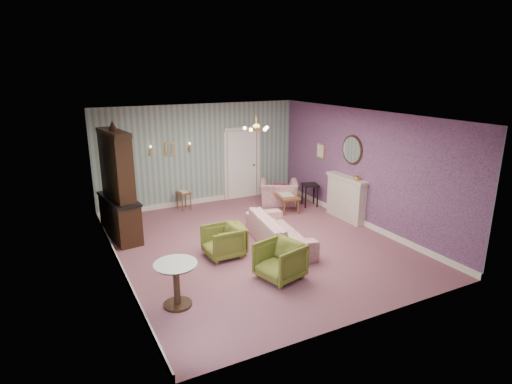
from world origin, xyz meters
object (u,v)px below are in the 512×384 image
fireplace (346,198)px  coffee_table (286,202)px  olive_chair_b (222,240)px  side_table_black (310,195)px  olive_chair_c (229,238)px  dresser (117,182)px  wingback_chair (279,189)px  olive_chair_a (280,259)px  sofa_chintz (279,226)px  pedestal_table (177,284)px

fireplace → coffee_table: (-1.03, 1.32, -0.35)m
olive_chair_b → side_table_black: (3.60, 2.02, -0.04)m
olive_chair_c → olive_chair_b: bearing=-53.1°
dresser → olive_chair_b: bearing=-58.1°
fireplace → wingback_chair: bearing=115.4°
olive_chair_a → sofa_chintz: sofa_chintz is taller
olive_chair_c → wingback_chair: 3.66m
olive_chair_c → sofa_chintz: bearing=91.0°
wingback_chair → dresser: size_ratio=0.40×
olive_chair_b → side_table_black: 4.12m
side_table_black → dresser: bearing=179.4°
olive_chair_a → fireplace: bearing=107.9°
olive_chair_a → side_table_black: 4.55m
olive_chair_c → coffee_table: olive_chair_c is taller
wingback_chair → side_table_black: wingback_chair is taller
side_table_black → pedestal_table: (-5.03, -3.47, 0.07)m
dresser → coffee_table: dresser is taller
pedestal_table → olive_chair_a: bearing=1.5°
fireplace → pedestal_table: size_ratio=1.77×
dresser → fireplace: 5.74m
olive_chair_b → wingback_chair: (2.89, 2.59, 0.10)m
dresser → fireplace: bearing=-21.8°
coffee_table → olive_chair_c: bearing=-144.0°
sofa_chintz → olive_chair_c: bearing=93.1°
pedestal_table → dresser: bearing=94.3°
fireplace → side_table_black: bearing=98.9°
olive_chair_b → pedestal_table: bearing=-46.2°
side_table_black → pedestal_table: 6.11m
olive_chair_a → sofa_chintz: (0.80, 1.39, 0.05)m
sofa_chintz → fireplace: bearing=-65.6°
olive_chair_a → coffee_table: olive_chair_a is taller
olive_chair_b → side_table_black: size_ratio=1.13×
sofa_chintz → dresser: size_ratio=0.85×
dresser → fireplace: size_ratio=1.92×
olive_chair_b → side_table_black: bearing=118.0°
olive_chair_a → wingback_chair: wingback_chair is taller
wingback_chair → coffee_table: size_ratio=1.16×
sofa_chintz → side_table_black: size_ratio=3.47×
side_table_black → coffee_table: bearing=-177.9°
coffee_table → dresser: bearing=178.9°
side_table_black → olive_chair_c: bearing=-150.7°
side_table_black → wingback_chair: bearing=140.7°
fireplace → dresser: bearing=165.7°
olive_chair_c → coffee_table: bearing=132.7°
olive_chair_c → coffee_table: size_ratio=0.74×
sofa_chintz → olive_chair_b: bearing=98.7°
olive_chair_c → side_table_black: (3.40, 1.90, -0.01)m
dresser → pedestal_table: 3.66m
olive_chair_c → wingback_chair: wingback_chair is taller
olive_chair_a → wingback_chair: (2.31, 3.99, 0.07)m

